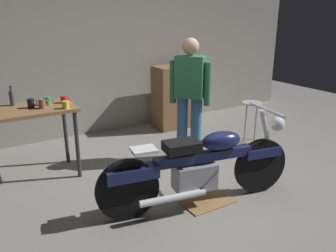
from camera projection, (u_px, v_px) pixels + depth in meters
ground_plane at (203, 197)px, 3.89m from camera, size 12.00×12.00×0.00m
back_wall at (104, 40)px, 5.67m from camera, size 8.00×0.12×3.10m
workbench at (19, 119)px, 4.04m from camera, size 1.30×0.64×0.90m
motorcycle at (201, 166)px, 3.61m from camera, size 2.17×0.70×1.00m
person_standing at (190, 94)px, 4.66m from camera, size 0.41×0.46×1.67m
shop_stool at (252, 111)px, 5.43m from camera, size 0.32×0.32×0.64m
wooden_dresser at (176, 97)px, 6.13m from camera, size 0.80×0.47×1.10m
drip_tray at (206, 200)px, 3.80m from camera, size 0.56×0.40×0.01m
mug_green_speckled at (48, 101)px, 4.20m from camera, size 0.12×0.08×0.10m
mug_red_diner at (64, 99)px, 4.31m from camera, size 0.11×0.08×0.09m
mug_yellow_tall at (66, 105)px, 4.05m from camera, size 0.11×0.08×0.09m
mug_brown_stoneware at (42, 104)px, 4.05m from camera, size 0.11×0.08×0.11m
mug_black_matte at (31, 103)px, 4.07m from camera, size 0.11×0.08×0.11m
bottle at (12, 98)px, 4.17m from camera, size 0.06×0.06×0.24m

